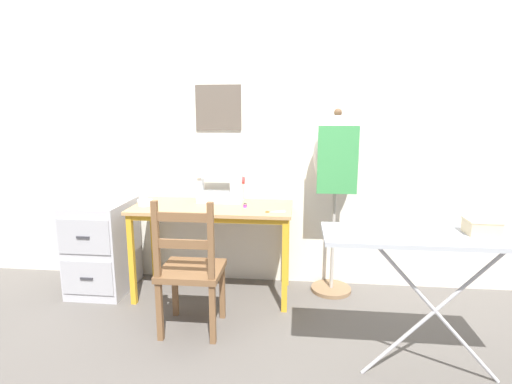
{
  "coord_description": "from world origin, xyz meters",
  "views": [
    {
      "loc": [
        0.65,
        -2.65,
        1.43
      ],
      "look_at": [
        0.34,
        0.24,
        0.84
      ],
      "focal_mm": 28.0,
      "sensor_mm": 36.0,
      "label": 1
    }
  ],
  "objects_px": {
    "filing_cabinet": "(103,246)",
    "dress_form": "(336,163)",
    "wooden_chair": "(190,271)",
    "ironing_board": "(442,243)",
    "thread_spool_near_machine": "(245,206)",
    "storage_box": "(482,227)",
    "fabric_bowl": "(145,202)",
    "scissors": "(272,212)",
    "sewing_machine": "(223,186)"
  },
  "relations": [
    {
      "from": "filing_cabinet",
      "to": "dress_form",
      "type": "bearing_deg",
      "value": 4.66
    },
    {
      "from": "sewing_machine",
      "to": "wooden_chair",
      "type": "bearing_deg",
      "value": -96.97
    },
    {
      "from": "fabric_bowl",
      "to": "ironing_board",
      "type": "distance_m",
      "value": 2.08
    },
    {
      "from": "filing_cabinet",
      "to": "storage_box",
      "type": "bearing_deg",
      "value": -18.82
    },
    {
      "from": "thread_spool_near_machine",
      "to": "dress_form",
      "type": "height_order",
      "value": "dress_form"
    },
    {
      "from": "scissors",
      "to": "thread_spool_near_machine",
      "type": "bearing_deg",
      "value": 153.37
    },
    {
      "from": "thread_spool_near_machine",
      "to": "dress_form",
      "type": "xyz_separation_m",
      "value": [
        0.68,
        0.19,
        0.31
      ]
    },
    {
      "from": "sewing_machine",
      "to": "thread_spool_near_machine",
      "type": "xyz_separation_m",
      "value": [
        0.2,
        -0.19,
        -0.11
      ]
    },
    {
      "from": "sewing_machine",
      "to": "fabric_bowl",
      "type": "xyz_separation_m",
      "value": [
        -0.57,
        -0.2,
        -0.1
      ]
    },
    {
      "from": "dress_form",
      "to": "ironing_board",
      "type": "bearing_deg",
      "value": -66.5
    },
    {
      "from": "wooden_chair",
      "to": "ironing_board",
      "type": "relative_size",
      "value": 0.76
    },
    {
      "from": "filing_cabinet",
      "to": "thread_spool_near_machine",
      "type": "bearing_deg",
      "value": -1.86
    },
    {
      "from": "scissors",
      "to": "wooden_chair",
      "type": "relative_size",
      "value": 0.16
    },
    {
      "from": "ironing_board",
      "to": "storage_box",
      "type": "distance_m",
      "value": 0.22
    },
    {
      "from": "storage_box",
      "to": "sewing_machine",
      "type": "bearing_deg",
      "value": 146.68
    },
    {
      "from": "fabric_bowl",
      "to": "scissors",
      "type": "height_order",
      "value": "fabric_bowl"
    },
    {
      "from": "thread_spool_near_machine",
      "to": "filing_cabinet",
      "type": "bearing_deg",
      "value": 178.14
    },
    {
      "from": "thread_spool_near_machine",
      "to": "storage_box",
      "type": "bearing_deg",
      "value": -31.46
    },
    {
      "from": "wooden_chair",
      "to": "dress_form",
      "type": "distance_m",
      "value": 1.35
    },
    {
      "from": "fabric_bowl",
      "to": "thread_spool_near_machine",
      "type": "xyz_separation_m",
      "value": [
        0.78,
        0.0,
        -0.01
      ]
    },
    {
      "from": "thread_spool_near_machine",
      "to": "ironing_board",
      "type": "xyz_separation_m",
      "value": [
        1.13,
        -0.85,
        0.03
      ]
    },
    {
      "from": "sewing_machine",
      "to": "wooden_chair",
      "type": "relative_size",
      "value": 0.41
    },
    {
      "from": "wooden_chair",
      "to": "filing_cabinet",
      "type": "xyz_separation_m",
      "value": [
        -0.88,
        0.55,
        -0.06
      ]
    },
    {
      "from": "scissors",
      "to": "ironing_board",
      "type": "bearing_deg",
      "value": -38.98
    },
    {
      "from": "thread_spool_near_machine",
      "to": "wooden_chair",
      "type": "distance_m",
      "value": 0.67
    },
    {
      "from": "dress_form",
      "to": "storage_box",
      "type": "distance_m",
      "value": 1.21
    },
    {
      "from": "thread_spool_near_machine",
      "to": "filing_cabinet",
      "type": "relative_size",
      "value": 0.05
    },
    {
      "from": "fabric_bowl",
      "to": "thread_spool_near_machine",
      "type": "distance_m",
      "value": 0.78
    },
    {
      "from": "fabric_bowl",
      "to": "storage_box",
      "type": "relative_size",
      "value": 0.71
    },
    {
      "from": "filing_cabinet",
      "to": "sewing_machine",
      "type": "bearing_deg",
      "value": 9.2
    },
    {
      "from": "wooden_chair",
      "to": "storage_box",
      "type": "height_order",
      "value": "wooden_chair"
    },
    {
      "from": "thread_spool_near_machine",
      "to": "dress_form",
      "type": "relative_size",
      "value": 0.02
    },
    {
      "from": "storage_box",
      "to": "wooden_chair",
      "type": "bearing_deg",
      "value": 169.6
    },
    {
      "from": "sewing_machine",
      "to": "fabric_bowl",
      "type": "relative_size",
      "value": 3.29
    },
    {
      "from": "thread_spool_near_machine",
      "to": "dress_form",
      "type": "bearing_deg",
      "value": 15.56
    },
    {
      "from": "wooden_chair",
      "to": "dress_form",
      "type": "xyz_separation_m",
      "value": [
        0.97,
        0.7,
        0.62
      ]
    },
    {
      "from": "sewing_machine",
      "to": "thread_spool_near_machine",
      "type": "height_order",
      "value": "sewing_machine"
    },
    {
      "from": "scissors",
      "to": "storage_box",
      "type": "height_order",
      "value": "storage_box"
    },
    {
      "from": "fabric_bowl",
      "to": "dress_form",
      "type": "distance_m",
      "value": 1.5
    },
    {
      "from": "wooden_chair",
      "to": "filing_cabinet",
      "type": "relative_size",
      "value": 1.24
    },
    {
      "from": "wooden_chair",
      "to": "ironing_board",
      "type": "xyz_separation_m",
      "value": [
        1.42,
        -0.33,
        0.35
      ]
    },
    {
      "from": "scissors",
      "to": "ironing_board",
      "type": "distance_m",
      "value": 1.18
    },
    {
      "from": "wooden_chair",
      "to": "dress_form",
      "type": "bearing_deg",
      "value": 36.07
    },
    {
      "from": "wooden_chair",
      "to": "filing_cabinet",
      "type": "bearing_deg",
      "value": 147.77
    },
    {
      "from": "fabric_bowl",
      "to": "wooden_chair",
      "type": "xyz_separation_m",
      "value": [
        0.49,
        -0.51,
        -0.32
      ]
    },
    {
      "from": "filing_cabinet",
      "to": "ironing_board",
      "type": "relative_size",
      "value": 0.61
    },
    {
      "from": "storage_box",
      "to": "fabric_bowl",
      "type": "bearing_deg",
      "value": 158.94
    },
    {
      "from": "thread_spool_near_machine",
      "to": "storage_box",
      "type": "distance_m",
      "value": 1.56
    },
    {
      "from": "thread_spool_near_machine",
      "to": "storage_box",
      "type": "xyz_separation_m",
      "value": [
        1.33,
        -0.81,
        0.11
      ]
    },
    {
      "from": "wooden_chair",
      "to": "storage_box",
      "type": "relative_size",
      "value": 5.72
    }
  ]
}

